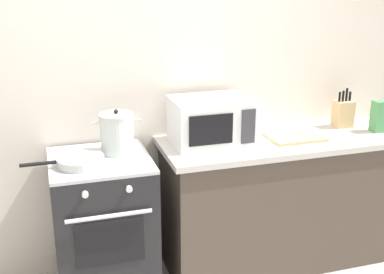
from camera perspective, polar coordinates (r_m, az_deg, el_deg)
The scene contains 10 objects.
back_wall at distance 3.39m, azimuth -0.70°, elevation 6.01°, with size 4.40×0.10×2.50m, color silver.
lower_cabinet_right at distance 3.57m, azimuth 10.34°, elevation -7.47°, with size 1.64×0.56×0.88m, color #4C4238.
countertop_right at distance 3.39m, azimuth 10.78°, elevation -0.45°, with size 1.70×0.60×0.04m, color beige.
stove at distance 3.20m, azimuth -10.12°, elevation -10.17°, with size 0.60×0.64×0.92m.
stock_pot at distance 3.06m, azimuth -8.63°, elevation 0.44°, with size 0.30×0.21×0.28m.
frying_pan at distance 2.93m, azimuth -12.82°, elevation -2.72°, with size 0.47×0.27×0.05m.
microwave at distance 3.19m, azimuth 2.17°, elevation 1.86°, with size 0.50×0.37×0.30m.
cutting_board at distance 3.39m, azimuth 11.77°, elevation 0.01°, with size 0.36×0.26×0.02m, color tan.
knife_block at distance 3.71m, azimuth 17.02°, elevation 2.61°, with size 0.13×0.10×0.28m.
pasta_box at distance 3.67m, azimuth 20.66°, elevation 2.24°, with size 0.08×0.08×0.22m, color #4C9356.
Camera 1 is at (-0.63, -2.21, 1.98)m, focal length 46.29 mm.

